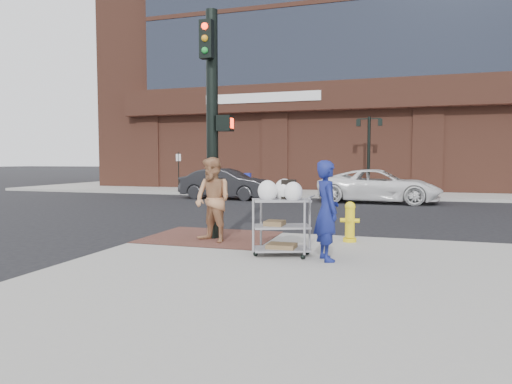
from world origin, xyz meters
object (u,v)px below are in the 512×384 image
(lamp_post, at_px, (369,146))
(pedestrian_tan, at_px, (213,200))
(woman_blue, at_px, (327,211))
(minivan_white, at_px, (379,186))
(utility_cart, at_px, (282,221))
(sedan_dark, at_px, (226,184))
(fire_hydrant, at_px, (350,221))
(traffic_signal_pole, at_px, (213,118))

(lamp_post, xyz_separation_m, pedestrian_tan, (-2.32, -15.63, -1.56))
(woman_blue, distance_m, minivan_white, 13.18)
(woman_blue, bearing_deg, utility_cart, 53.06)
(utility_cart, bearing_deg, pedestrian_tan, 152.08)
(lamp_post, distance_m, sedan_dark, 7.79)
(lamp_post, xyz_separation_m, woman_blue, (0.26, -16.71, -1.60))
(sedan_dark, xyz_separation_m, fire_hydrant, (7.02, -10.96, -0.15))
(lamp_post, xyz_separation_m, minivan_white, (0.67, -3.53, -1.87))
(sedan_dark, bearing_deg, traffic_signal_pole, -155.97)
(lamp_post, bearing_deg, pedestrian_tan, -98.43)
(traffic_signal_pole, relative_size, fire_hydrant, 5.77)
(minivan_white, bearing_deg, lamp_post, 13.79)
(pedestrian_tan, relative_size, minivan_white, 0.34)
(utility_cart, bearing_deg, lamp_post, 88.00)
(lamp_post, bearing_deg, woman_blue, -89.10)
(lamp_post, relative_size, utility_cart, 2.86)
(traffic_signal_pole, distance_m, fire_hydrant, 3.74)
(pedestrian_tan, bearing_deg, traffic_signal_pole, 135.26)
(woman_blue, relative_size, sedan_dark, 0.39)
(lamp_post, xyz_separation_m, utility_cart, (-0.58, -16.56, -1.83))
(pedestrian_tan, relative_size, utility_cart, 1.29)
(lamp_post, distance_m, fire_hydrant, 14.89)
(sedan_dark, xyz_separation_m, minivan_white, (7.22, 0.24, -0.00))
(sedan_dark, distance_m, fire_hydrant, 13.02)
(lamp_post, bearing_deg, utility_cart, -92.00)
(pedestrian_tan, distance_m, fire_hydrant, 2.97)
(pedestrian_tan, height_order, minivan_white, pedestrian_tan)
(woman_blue, height_order, fire_hydrant, woman_blue)
(pedestrian_tan, bearing_deg, minivan_white, 100.08)
(minivan_white, bearing_deg, traffic_signal_pole, 167.91)
(traffic_signal_pole, xyz_separation_m, minivan_white, (3.15, 11.69, -2.09))
(lamp_post, relative_size, sedan_dark, 0.89)
(lamp_post, height_order, traffic_signal_pole, traffic_signal_pole)
(fire_hydrant, bearing_deg, minivan_white, 88.98)
(woman_blue, height_order, pedestrian_tan, pedestrian_tan)
(lamp_post, height_order, utility_cart, lamp_post)
(pedestrian_tan, xyz_separation_m, sedan_dark, (-4.23, 11.86, -0.31))
(woman_blue, distance_m, pedestrian_tan, 2.79)
(woman_blue, xyz_separation_m, fire_hydrant, (0.21, 1.97, -0.43))
(traffic_signal_pole, bearing_deg, fire_hydrant, 9.36)
(woman_blue, height_order, utility_cart, woman_blue)
(woman_blue, distance_m, sedan_dark, 14.61)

